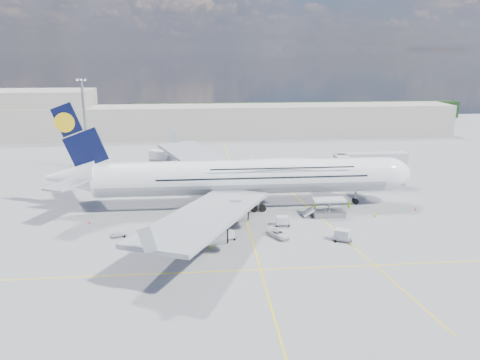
{
  "coord_description": "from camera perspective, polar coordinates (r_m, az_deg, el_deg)",
  "views": [
    {
      "loc": [
        -8.96,
        -85.41,
        32.95
      ],
      "look_at": [
        -0.72,
        8.0,
        6.66
      ],
      "focal_mm": 35.0,
      "sensor_mm": 36.0,
      "label": 1
    }
  ],
  "objects": [
    {
      "name": "crew_loader",
      "position": [
        102.56,
        13.11,
        -2.98
      ],
      "size": [
        1.0,
        1.08,
        1.78
      ],
      "primitive_type": "imported",
      "rotation": [
        0.0,
        0.0,
        -1.09
      ],
      "color": "#A0F71A",
      "rests_on": "ground"
    },
    {
      "name": "catering_truck_inner",
      "position": [
        119.21,
        -1.1,
        0.64
      ],
      "size": [
        7.64,
        3.84,
        4.36
      ],
      "rotation": [
        0.0,
        0.0,
        -0.18
      ],
      "color": "gray",
      "rests_on": "ground"
    },
    {
      "name": "baggage_tug",
      "position": [
        90.11,
        -4.83,
        -5.3
      ],
      "size": [
        3.15,
        2.0,
        1.82
      ],
      "rotation": [
        0.0,
        0.0,
        0.24
      ],
      "color": "white",
      "rests_on": "ground"
    },
    {
      "name": "cone_tail",
      "position": [
        96.49,
        -17.87,
        -4.94
      ],
      "size": [
        0.42,
        0.42,
        0.53
      ],
      "color": "red",
      "rests_on": "ground"
    },
    {
      "name": "tree_line",
      "position": [
        232.48,
        7.23,
        8.39
      ],
      "size": [
        160.0,
        6.0,
        8.0
      ],
      "primitive_type": "cube",
      "color": "#193814",
      "rests_on": "ground"
    },
    {
      "name": "service_van",
      "position": [
        85.5,
        4.69,
        -6.58
      ],
      "size": [
        4.4,
        5.25,
        1.33
      ],
      "primitive_type": "imported",
      "rotation": [
        0.0,
        0.0,
        0.55
      ],
      "color": "silver",
      "rests_on": "ground"
    },
    {
      "name": "cone_wing_right_inner",
      "position": [
        82.43,
        -5.5,
        -7.79
      ],
      "size": [
        0.41,
        0.41,
        0.52
      ],
      "color": "red",
      "rests_on": "ground"
    },
    {
      "name": "jet_bridge",
      "position": [
        116.16,
        14.61,
        2.16
      ],
      "size": [
        18.8,
        12.1,
        8.5
      ],
      "color": "#B7B7BC",
      "rests_on": "ground"
    },
    {
      "name": "dolly_nose_far",
      "position": [
        85.51,
        12.32,
        -6.56
      ],
      "size": [
        3.81,
        3.16,
        2.13
      ],
      "rotation": [
        0.0,
        0.0,
        -0.49
      ],
      "color": "gray",
      "rests_on": "ground"
    },
    {
      "name": "dolly_back",
      "position": [
        88.54,
        -14.58,
        -6.5
      ],
      "size": [
        3.15,
        2.41,
        0.41
      ],
      "rotation": [
        0.0,
        0.0,
        0.37
      ],
      "color": "gray",
      "rests_on": "ground"
    },
    {
      "name": "cone_wing_right_outer",
      "position": [
        84.67,
        -7.58,
        -7.19
      ],
      "size": [
        0.43,
        0.43,
        0.54
      ],
      "color": "red",
      "rests_on": "ground"
    },
    {
      "name": "airliner",
      "position": [
        99.34,
        0.46,
        0.44
      ],
      "size": [
        77.26,
        79.15,
        23.71
      ],
      "color": "white",
      "rests_on": "ground"
    },
    {
      "name": "cone_wing_left_outer",
      "position": [
        130.02,
        -4.63,
        1.05
      ],
      "size": [
        0.43,
        0.43,
        0.54
      ],
      "color": "red",
      "rests_on": "ground"
    },
    {
      "name": "catering_truck_outer",
      "position": [
        138.68,
        -9.45,
        2.6
      ],
      "size": [
        8.23,
        5.61,
        4.53
      ],
      "rotation": [
        0.0,
        0.0,
        -0.44
      ],
      "color": "gray",
      "rests_on": "ground"
    },
    {
      "name": "crew_nose",
      "position": [
        98.28,
        16.12,
        -4.1
      ],
      "size": [
        0.65,
        0.53,
        1.52
      ],
      "primitive_type": "imported",
      "rotation": [
        0.0,
        0.0,
        0.35
      ],
      "color": "#A1FD1A",
      "rests_on": "ground"
    },
    {
      "name": "cone_nose",
      "position": [
        106.09,
        20.56,
        -3.33
      ],
      "size": [
        0.4,
        0.4,
        0.51
      ],
      "color": "red",
      "rests_on": "ground"
    },
    {
      "name": "dolly_row_b",
      "position": [
        87.77,
        -9.36,
        -6.4
      ],
      "size": [
        2.88,
        1.94,
        0.39
      ],
      "rotation": [
        0.0,
        0.0,
        -0.22
      ],
      "color": "gray",
      "rests_on": "ground"
    },
    {
      "name": "dolly_row_c",
      "position": [
        84.26,
        -1.44,
        -6.7
      ],
      "size": [
        2.99,
        2.22,
        1.69
      ],
      "rotation": [
        0.0,
        0.0,
        0.33
      ],
      "color": "gray",
      "rests_on": "ground"
    },
    {
      "name": "taxi_line_main",
      "position": [
        91.98,
        0.89,
        -5.33
      ],
      "size": [
        0.25,
        220.0,
        0.01
      ],
      "primitive_type": "cube",
      "color": "yellow",
      "rests_on": "ground"
    },
    {
      "name": "taxi_line_diag",
      "position": [
        103.52,
        8.06,
        -3.06
      ],
      "size": [
        14.16,
        99.06,
        0.01
      ],
      "primitive_type": "cube",
      "rotation": [
        0.0,
        0.0,
        0.14
      ],
      "color": "yellow",
      "rests_on": "ground"
    },
    {
      "name": "crew_tug",
      "position": [
        80.27,
        -3.58,
        -7.94
      ],
      "size": [
        1.25,
        1.01,
        1.7
      ],
      "primitive_type": "imported",
      "rotation": [
        0.0,
        0.0,
        -0.4
      ],
      "color": "#D4E818",
      "rests_on": "ground"
    },
    {
      "name": "crew_van",
      "position": [
        99.69,
        9.07,
        -3.29
      ],
      "size": [
        0.66,
        0.93,
        1.81
      ],
      "primitive_type": "imported",
      "rotation": [
        0.0,
        0.0,
        1.67
      ],
      "color": "#AFFE1A",
      "rests_on": "ground"
    },
    {
      "name": "taxi_line_cross",
      "position": [
        73.79,
        2.51,
        -10.88
      ],
      "size": [
        120.0,
        0.25,
        0.01
      ],
      "primitive_type": "cube",
      "color": "yellow",
      "rests_on": "ground"
    },
    {
      "name": "ground",
      "position": [
        91.98,
        0.89,
        -5.33
      ],
      "size": [
        300.0,
        300.0,
        0.0
      ],
      "primitive_type": "plane",
      "color": "gray",
      "rests_on": "ground"
    },
    {
      "name": "hangar",
      "position": [
        196.66,
        -23.29,
        7.41
      ],
      "size": [
        40.0,
        22.0,
        18.0
      ],
      "primitive_type": "cube",
      "color": "#B2AD9E",
      "rests_on": "ground"
    },
    {
      "name": "cargo_loader",
      "position": [
        97.3,
        10.63,
        -3.63
      ],
      "size": [
        8.53,
        3.2,
        3.67
      ],
      "color": "silver",
      "rests_on": "ground"
    },
    {
      "name": "light_mast",
      "position": [
        135.5,
        -18.35,
        6.49
      ],
      "size": [
        3.0,
        0.7,
        25.5
      ],
      "color": "gray",
      "rests_on": "ground"
    },
    {
      "name": "dolly_nose_near",
      "position": [
        91.0,
        5.16,
        -4.95
      ],
      "size": [
        3.03,
        1.66,
        1.9
      ],
      "rotation": [
        0.0,
        0.0,
        -0.02
      ],
      "color": "gray",
      "rests_on": "ground"
    },
    {
      "name": "dolly_row_a",
      "position": [
        88.8,
        -8.85,
        -6.1
      ],
      "size": [
        2.9,
        1.88,
        0.4
      ],
      "rotation": [
        0.0,
        0.0,
        -0.17
      ],
      "color": "gray",
      "rests_on": "ground"
    },
    {
      "name": "terminal",
      "position": [
        182.63,
        -2.19,
        7.17
      ],
      "size": [
        180.0,
        16.0,
        12.0
      ],
      "primitive_type": "cube",
      "color": "#B2AD9E",
      "rests_on": "ground"
    },
    {
      "name": "cone_wing_left_inner",
      "position": [
        110.07,
        -7.56,
        -1.75
      ],
      "size": [
        0.44,
        0.44,
        0.56
      ],
      "color": "red",
      "rests_on": "ground"
    },
    {
      "name": "crew_wing",
      "position": [
        83.46,
        -2.65,
        -7.02
      ],
      "size": [
        0.56,
        0.99,
        1.58
      ],
      "primitive_type": "imported",
      "rotation": [
        0.0,
        0.0,
        1.37
      ],
      "color": "#E4F619",
      "rests_on": "ground"
    }
  ]
}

